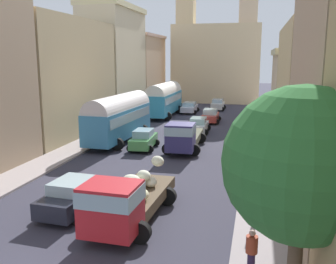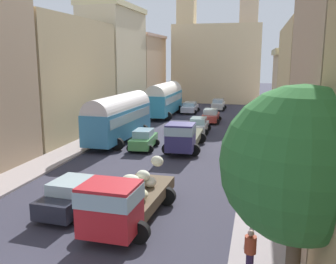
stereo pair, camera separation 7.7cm
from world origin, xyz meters
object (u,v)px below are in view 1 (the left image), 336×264
at_px(pedestrian_1, 254,206).
at_px(car_2, 218,105).
at_px(cargo_truck_1, 183,136).
at_px(car_3, 73,196).
at_px(pedestrian_0, 252,252).
at_px(car_0, 198,125).
at_px(parked_bus_1, 164,98).
at_px(car_4, 144,139).
at_px(car_1, 210,116).
at_px(car_5, 189,107).
at_px(cargo_truck_0, 126,199).
at_px(parked_bus_0, 119,116).
at_px(pedestrian_2, 248,172).

bearing_deg(pedestrian_1, car_2, 98.28).
distance_m(cargo_truck_1, car_3, 13.02).
relative_size(car_2, pedestrian_0, 2.11).
bearing_deg(cargo_truck_1, car_0, 90.06).
relative_size(car_0, pedestrian_1, 2.16).
height_order(parked_bus_1, car_4, parked_bus_1).
xyz_separation_m(car_1, car_5, (-3.63, 6.93, -0.05)).
bearing_deg(pedestrian_0, car_0, 102.85).
height_order(car_2, car_3, car_3).
distance_m(cargo_truck_0, car_1, 27.33).
height_order(car_1, car_3, car_3).
relative_size(parked_bus_0, car_4, 2.61).
bearing_deg(parked_bus_1, parked_bus_0, -91.23).
relative_size(car_2, car_5, 0.88).
xyz_separation_m(car_1, pedestrian_2, (4.72, -21.36, 0.23)).
xyz_separation_m(parked_bus_0, car_5, (2.88, 18.42, -1.55)).
distance_m(cargo_truck_1, pedestrian_0, 17.26).
distance_m(cargo_truck_1, car_0, 7.60).
height_order(car_2, pedestrian_1, pedestrian_1).
bearing_deg(car_4, car_1, 75.03).
height_order(cargo_truck_1, car_0, cargo_truck_1).
bearing_deg(cargo_truck_1, pedestrian_2, -56.18).
relative_size(parked_bus_1, pedestrian_2, 5.57).
height_order(cargo_truck_0, cargo_truck_1, cargo_truck_1).
xyz_separation_m(car_0, car_5, (-3.21, 13.05, -0.03)).
distance_m(car_4, car_5, 20.61).
height_order(parked_bus_0, car_0, parked_bus_0).
bearing_deg(cargo_truck_0, car_1, 89.42).
distance_m(parked_bus_1, pedestrian_2, 27.01).
height_order(car_3, pedestrian_0, pedestrian_0).
bearing_deg(parked_bus_0, car_4, -37.41).
xyz_separation_m(car_3, car_5, (-0.38, 33.32, -0.08)).
distance_m(car_1, pedestrian_1, 26.81).
height_order(parked_bus_0, pedestrian_0, parked_bus_0).
relative_size(cargo_truck_1, pedestrian_0, 4.22).
relative_size(cargo_truck_0, car_4, 1.81).
distance_m(car_0, car_1, 6.14).
relative_size(parked_bus_1, car_4, 2.58).
bearing_deg(car_3, parked_bus_1, 95.66).
xyz_separation_m(car_5, pedestrian_0, (8.68, -37.00, 0.26)).
height_order(car_5, pedestrian_2, pedestrian_2).
relative_size(pedestrian_1, pedestrian_2, 1.03).
distance_m(car_3, pedestrian_2, 9.43).
bearing_deg(car_4, car_2, 82.00).
xyz_separation_m(car_4, pedestrian_2, (8.38, -7.68, 0.21)).
height_order(car_0, pedestrian_1, pedestrian_1).
bearing_deg(car_2, pedestrian_0, -82.55).
height_order(car_3, pedestrian_1, pedestrian_1).
height_order(cargo_truck_1, car_3, cargo_truck_1).
bearing_deg(pedestrian_0, car_5, 103.20).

